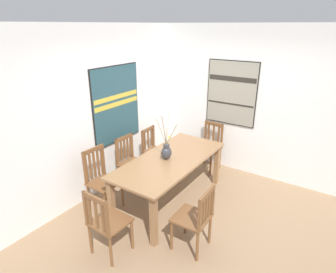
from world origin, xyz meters
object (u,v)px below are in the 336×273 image
(dining_table, at_px, (170,165))
(chair_0, at_px, (130,161))
(painting_on_side_wall, at_px, (232,93))
(chair_5, at_px, (196,217))
(centerpiece_vase, at_px, (166,151))
(chair_3, at_px, (154,150))
(chair_1, at_px, (209,146))
(painting_on_back_wall, at_px, (116,105))
(chair_2, at_px, (106,222))
(chair_4, at_px, (101,178))

(dining_table, distance_m, chair_0, 0.86)
(dining_table, relative_size, painting_on_side_wall, 1.73)
(chair_5, distance_m, painting_on_side_wall, 2.61)
(centerpiece_vase, distance_m, chair_3, 1.10)
(centerpiece_vase, relative_size, chair_1, 0.78)
(chair_5, distance_m, painting_on_back_wall, 2.35)
(painting_on_side_wall, bearing_deg, centerpiece_vase, 169.77)
(chair_0, distance_m, chair_2, 1.62)
(chair_0, xyz_separation_m, chair_4, (-0.72, -0.04, 0.02))
(chair_3, bearing_deg, chair_2, -159.02)
(chair_0, distance_m, chair_3, 0.63)
(chair_2, bearing_deg, painting_on_side_wall, -5.19)
(chair_1, relative_size, chair_2, 1.01)
(chair_2, bearing_deg, painting_on_back_wall, 38.03)
(dining_table, height_order, painting_on_back_wall, painting_on_back_wall)
(chair_2, relative_size, chair_5, 1.03)
(chair_2, xyz_separation_m, chair_3, (2.02, 0.77, -0.01))
(painting_on_back_wall, bearing_deg, painting_on_side_wall, -43.33)
(chair_5, bearing_deg, chair_4, 90.43)
(chair_1, height_order, chair_4, chair_4)
(painting_on_side_wall, bearing_deg, dining_table, 170.95)
(chair_5, height_order, painting_on_side_wall, painting_on_side_wall)
(dining_table, distance_m, centerpiece_vase, 0.23)
(chair_4, distance_m, painting_on_side_wall, 2.75)
(chair_4, bearing_deg, centerpiece_vase, -48.76)
(chair_4, bearing_deg, chair_3, -0.43)
(chair_1, height_order, chair_2, chair_1)
(chair_1, relative_size, chair_3, 1.04)
(chair_3, bearing_deg, dining_table, -129.56)
(chair_0, bearing_deg, chair_4, -176.70)
(chair_3, height_order, painting_on_side_wall, painting_on_side_wall)
(chair_4, bearing_deg, chair_2, -130.34)
(chair_1, distance_m, chair_4, 2.23)
(chair_2, xyz_separation_m, chair_4, (0.67, 0.78, 0.03))
(chair_0, bearing_deg, painting_on_back_wall, 74.24)
(chair_5, bearing_deg, centerpiece_vase, 53.47)
(chair_0, height_order, painting_on_back_wall, painting_on_back_wall)
(chair_1, relative_size, chair_4, 0.94)
(painting_on_back_wall, bearing_deg, centerpiece_vase, -98.03)
(centerpiece_vase, height_order, chair_0, centerpiece_vase)
(chair_1, distance_m, chair_5, 2.23)
(dining_table, xyz_separation_m, painting_on_side_wall, (1.64, -0.26, 0.84))
(chair_1, bearing_deg, centerpiece_vase, 178.27)
(chair_1, distance_m, painting_on_back_wall, 1.96)
(dining_table, height_order, painting_on_side_wall, painting_on_side_wall)
(centerpiece_vase, xyz_separation_m, chair_0, (0.06, 0.79, -0.41))
(chair_2, bearing_deg, chair_3, 20.98)
(chair_2, height_order, painting_on_back_wall, painting_on_back_wall)
(chair_1, bearing_deg, chair_3, 133.01)
(centerpiece_vase, bearing_deg, painting_on_back_wall, 81.97)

